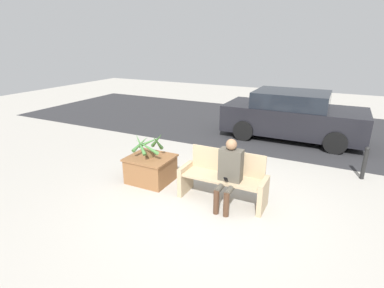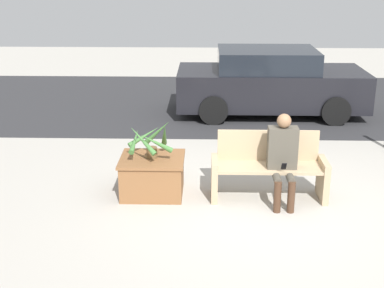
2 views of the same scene
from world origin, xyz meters
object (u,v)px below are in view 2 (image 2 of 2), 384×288
object	(u,v)px
planter_box	(152,174)
parked_car	(270,82)
bench	(269,168)
person_seated	(283,154)
potted_plant	(150,140)

from	to	relation	value
planter_box	parked_car	distance (m)	5.06
bench	parked_car	size ratio (longest dim) A/B	0.40
parked_car	person_seated	bearing A→B (deg)	-94.07
person_seated	planter_box	xyz separation A→B (m)	(-1.87, 0.23, -0.42)
bench	parked_car	bearing A→B (deg)	83.69
potted_plant	parked_car	xyz separation A→B (m)	(2.23, 4.53, -0.11)
planter_box	potted_plant	size ratio (longest dim) A/B	1.30
person_seated	parked_car	size ratio (longest dim) A/B	0.31
bench	planter_box	xyz separation A→B (m)	(-1.70, 0.05, -0.14)
bench	planter_box	world-z (taller)	bench
person_seated	planter_box	size ratio (longest dim) A/B	1.38
parked_car	bench	bearing A→B (deg)	-96.31
potted_plant	bench	bearing A→B (deg)	-1.87
planter_box	potted_plant	xyz separation A→B (m)	(-0.02, 0.01, 0.53)
planter_box	parked_car	bearing A→B (deg)	64.07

